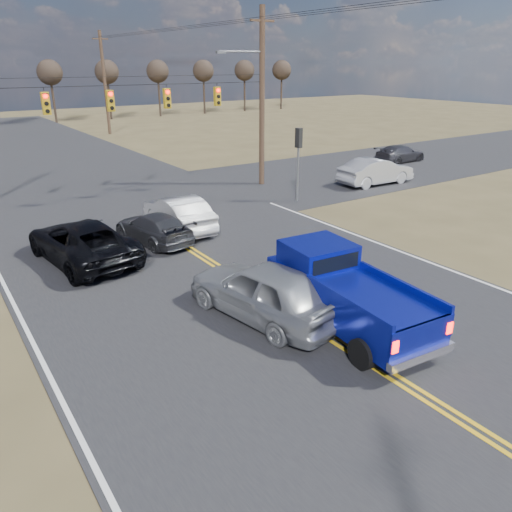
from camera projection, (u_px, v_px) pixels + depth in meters
ground at (378, 368)px, 12.30m from camera, size 160.00×160.00×0.00m
road_main at (191, 250)px, 20.01m from camera, size 14.00×120.00×0.02m
road_cross at (121, 206)px, 26.18m from camera, size 120.00×12.00×0.02m
signal_gantry at (122, 106)px, 24.44m from camera, size 19.60×4.83×10.00m
utility_poles at (118, 104)px, 23.51m from camera, size 19.60×58.32×10.00m
treeline at (61, 85)px, 31.02m from camera, size 87.00×117.80×7.40m
pickup_truck at (344, 292)px, 14.03m from camera, size 2.59×5.72×2.09m
silver_suv at (264, 291)px, 14.46m from camera, size 2.90×5.37×1.73m
black_suv at (82, 241)px, 18.68m from camera, size 3.26×5.92×1.57m
white_car_queue at (179, 213)px, 22.23m from camera, size 1.81×4.74×1.54m
dgrey_car_queue at (153, 228)px, 20.76m from camera, size 2.35×4.47×1.23m
cross_car_east_near at (376, 171)px, 30.55m from camera, size 1.95×5.00×1.62m
cross_car_east_far at (400, 154)px, 37.43m from camera, size 2.03×4.50×1.28m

